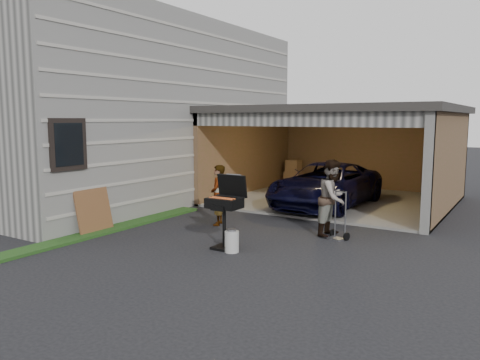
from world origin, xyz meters
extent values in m
plane|color=black|center=(0.00, 0.00, 0.00)|extent=(80.00, 80.00, 0.00)
cube|color=#474744|center=(-6.00, 4.00, 2.75)|extent=(7.00, 11.00, 5.50)
cube|color=#193814|center=(-2.25, -1.00, 0.03)|extent=(0.50, 8.00, 0.06)
cube|color=#605E59|center=(0.75, 6.50, 0.03)|extent=(6.50, 6.00, 0.06)
cube|color=brown|center=(0.75, 9.43, 1.35)|extent=(6.50, 0.15, 2.70)
cube|color=brown|center=(3.92, 6.50, 1.35)|extent=(0.15, 6.00, 2.70)
cube|color=brown|center=(-2.42, 6.50, 1.35)|extent=(0.15, 6.00, 2.70)
cube|color=#2D2B28|center=(0.75, 6.50, 2.80)|extent=(6.80, 6.30, 0.20)
cube|color=#474744|center=(0.75, 3.58, 2.52)|extent=(6.50, 0.16, 0.36)
cube|color=#BCB6AC|center=(0.75, 4.80, 2.62)|extent=(6.00, 2.40, 0.06)
cube|color=#474744|center=(3.90, 3.55, 1.35)|extent=(0.20, 0.18, 2.70)
cube|color=brown|center=(-1.80, 8.70, 0.31)|extent=(0.60, 0.50, 0.50)
cube|color=brown|center=(-1.80, 8.70, 0.79)|extent=(0.50, 0.45, 0.45)
cube|color=brown|center=(3.20, 8.60, 0.36)|extent=(0.55, 0.50, 0.60)
cube|color=brown|center=(3.38, 9.20, 1.20)|extent=(0.24, 0.43, 2.20)
imported|color=black|center=(0.89, 5.25, 0.61)|extent=(2.16, 4.47, 1.23)
imported|color=#C8E9FC|center=(-0.50, 1.86, 0.72)|extent=(0.53, 0.62, 1.45)
imported|color=#4C261E|center=(2.20, 2.35, 0.83)|extent=(0.68, 0.84, 1.67)
cube|color=black|center=(0.80, 0.20, 0.02)|extent=(0.41, 0.41, 0.05)
cylinder|color=black|center=(0.80, 0.20, 0.44)|extent=(0.07, 0.07, 0.82)
cube|color=black|center=(0.80, 0.20, 0.91)|extent=(0.65, 0.45, 0.20)
cube|color=#59595B|center=(0.80, 0.20, 1.00)|extent=(0.59, 0.39, 0.01)
cube|color=black|center=(0.80, 0.48, 1.22)|extent=(0.65, 0.12, 0.45)
cylinder|color=silver|center=(1.05, 0.08, 0.20)|extent=(0.34, 0.34, 0.41)
cube|color=brown|center=(-2.40, -0.26, 0.50)|extent=(0.25, 0.91, 1.01)
cube|color=gray|center=(2.40, 2.05, 0.02)|extent=(0.39, 0.33, 0.04)
cylinder|color=black|center=(2.27, 2.23, 0.09)|extent=(0.10, 0.17, 0.17)
cylinder|color=black|center=(2.62, 2.08, 0.09)|extent=(0.10, 0.17, 0.17)
cylinder|color=gray|center=(2.31, 2.21, 0.53)|extent=(0.03, 0.03, 1.01)
cylinder|color=gray|center=(2.58, 2.10, 0.53)|extent=(0.03, 0.03, 1.01)
cylinder|color=gray|center=(2.45, 2.16, 1.01)|extent=(0.28, 0.14, 0.03)
camera|label=1|loc=(5.82, -7.19, 2.52)|focal=35.00mm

